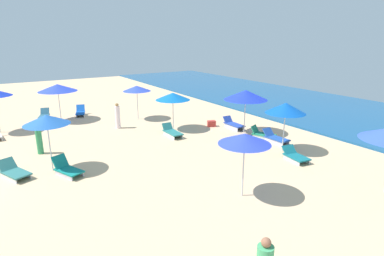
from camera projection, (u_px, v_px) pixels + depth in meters
The scene contains 20 objects.
ocean at pixel (338, 111), 23.70m from camera, with size 60.00×11.96×0.12m, color #185185.
umbrella_0 at pixel (57, 88), 20.80m from camera, with size 2.47×2.47×2.44m.
lounge_chair_0_0 at pixel (44, 116), 21.68m from camera, with size 1.38×0.92×0.68m.
lounge_chair_0_1 at pixel (80, 112), 22.63m from camera, with size 1.43×0.94×0.69m.
umbrella_1 at pixel (137, 88), 21.22m from camera, with size 1.86×1.86×2.28m.
umbrella_2 at pixel (286, 108), 15.13m from camera, with size 1.91×1.91×2.41m.
lounge_chair_2_0 at pixel (275, 138), 16.87m from camera, with size 1.49×0.68×0.67m.
lounge_chair_2_1 at pixel (295, 156), 14.47m from camera, with size 1.36×0.83×0.57m.
umbrella_3 at pixel (245, 139), 10.76m from camera, with size 1.81×1.81×2.30m.
umbrella_4 at pixel (246, 95), 18.00m from camera, with size 2.47×2.47×2.53m.
lounge_chair_4_0 at pixel (262, 134), 17.55m from camera, with size 1.43×1.07×0.67m.
lounge_chair_4_1 at pixel (233, 124), 19.46m from camera, with size 1.50×0.59×0.66m.
umbrella_6 at pixel (173, 96), 18.82m from camera, with size 2.04×2.04×2.25m.
lounge_chair_6_0 at pixel (172, 132), 17.97m from camera, with size 1.48×0.62×0.64m.
umbrella_7 at pixel (46, 120), 12.82m from camera, with size 1.82×1.82×2.42m.
lounge_chair_7_0 at pixel (14, 172), 12.75m from camera, with size 1.61×1.18×0.65m.
lounge_chair_7_1 at pixel (67, 169), 12.96m from camera, with size 1.47×1.08×0.74m.
beachgoer_1 at pixel (118, 116), 19.44m from camera, with size 0.42×0.42×1.56m.
beachgoer_3 at pixel (39, 140), 15.19m from camera, with size 0.38×0.38×1.48m.
cooler_box_0 at pixel (212, 124), 19.94m from camera, with size 0.49×0.31×0.37m, color red.
Camera 1 is at (13.75, 2.51, 5.45)m, focal length 29.88 mm.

